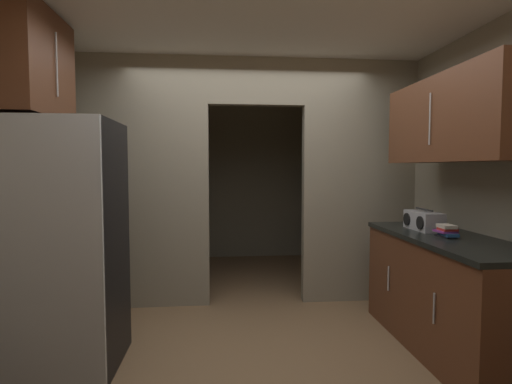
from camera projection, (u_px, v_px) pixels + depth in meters
ground at (261, 363)px, 2.99m from camera, size 20.00×20.00×0.00m
kitchen_overhead_slab at (256, 22)px, 3.23m from camera, size 4.09×6.70×0.06m
kitchen_partition at (245, 176)px, 4.25m from camera, size 3.69×0.12×2.63m
adjoining_room_shell at (240, 178)px, 5.91m from camera, size 3.69×2.35×2.63m
refrigerator at (66, 246)px, 2.88m from camera, size 0.74×0.77×1.81m
lower_cabinet_run at (447, 293)px, 3.18m from camera, size 0.66×1.72×0.93m
upper_cabinet_counterside at (452, 119)px, 3.10m from camera, size 0.36×1.55×0.67m
upper_cabinet_fridgeside at (31, 64)px, 2.87m from camera, size 0.36×0.81×0.77m
boombox at (424, 221)px, 3.48m from camera, size 0.20×0.40×0.19m
book_stack at (447, 231)px, 3.11m from camera, size 0.14×0.18×0.10m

